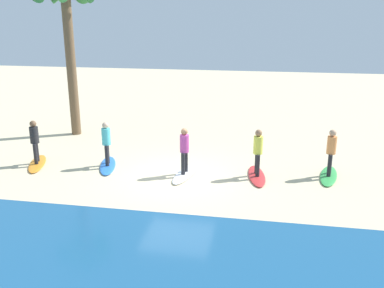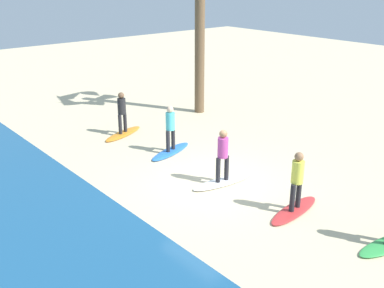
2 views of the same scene
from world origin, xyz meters
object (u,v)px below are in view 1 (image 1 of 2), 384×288
object	(u,v)px
surfboard_white	(185,174)
surfboard_orange	(37,164)
surfboard_green	(329,176)
surfboard_red	(257,176)
surfer_white	(184,147)
surfer_blue	(106,140)
surfboard_blue	(108,165)
surfer_red	(258,149)
palm_tree	(66,5)
surfer_green	(331,149)
surfer_orange	(35,139)

from	to	relation	value
surfboard_white	surfboard_orange	xyz separation A→B (m)	(5.75, -0.07, 0.00)
surfboard_green	surfboard_red	distance (m)	2.54
surfer_white	surfer_blue	bearing A→B (deg)	-6.62
surfboard_blue	surfboard_orange	bearing A→B (deg)	-101.37
surfboard_red	surfboard_white	world-z (taller)	same
surfboard_white	surfer_white	xyz separation A→B (m)	(0.00, 0.00, 0.99)
surfer_red	surfboard_white	distance (m)	2.74
palm_tree	surfer_blue	bearing A→B (deg)	127.57
surfboard_white	surfboard_blue	distance (m)	3.04
surfboard_white	palm_tree	xyz separation A→B (m)	(6.19, -4.47, 5.86)
surfboard_blue	surfboard_orange	world-z (taller)	same
surfer_green	surfer_red	world-z (taller)	same
surfer_red	surfer_orange	world-z (taller)	same
surfboard_green	surfboard_orange	xyz separation A→B (m)	(10.79, 0.66, 0.00)
surfer_red	surfboard_orange	distance (m)	8.35
surfer_white	surfboard_blue	size ratio (longest dim) A/B	0.78
surfer_green	surfboard_blue	xyz separation A→B (m)	(8.06, 0.38, -0.99)
surfboard_red	surfer_red	world-z (taller)	surfer_red
surfboard_orange	surfboard_white	bearing A→B (deg)	68.61
surfer_white	surfer_blue	xyz separation A→B (m)	(3.02, -0.35, 0.00)
surfer_orange	palm_tree	xyz separation A→B (m)	(0.44, -4.40, 4.86)
surfer_red	palm_tree	distance (m)	10.84
surfer_blue	surfer_orange	world-z (taller)	same
surfboard_red	surfboard_white	size ratio (longest dim) A/B	1.00
surfer_white	surfboard_orange	size ratio (longest dim) A/B	0.78
surfboard_green	surfer_red	bearing A→B (deg)	-69.68
surfer_green	surfer_white	world-z (taller)	same
surfer_blue	surfboard_orange	bearing A→B (deg)	5.88
surfer_blue	surfboard_blue	bearing A→B (deg)	0.00
surfer_red	surfer_blue	xyz separation A→B (m)	(5.56, -0.08, 0.00)
surfer_orange	palm_tree	bearing A→B (deg)	-84.29
surfboard_red	surfer_orange	distance (m)	8.35
surfer_blue	surfer_orange	size ratio (longest dim) A/B	1.00
surfboard_green	surfboard_blue	bearing A→B (deg)	-77.36
surfboard_red	surfboard_orange	world-z (taller)	same
surfer_red	surfer_blue	bearing A→B (deg)	-0.82
surfboard_blue	palm_tree	bearing A→B (deg)	-159.68
surfboard_green	surfer_blue	size ratio (longest dim) A/B	1.28
surfboard_white	palm_tree	bearing A→B (deg)	-118.87
surfer_red	surfboard_orange	xyz separation A→B (m)	(8.29, 0.20, -0.99)
surfboard_orange	palm_tree	bearing A→B (deg)	165.02
surfboard_white	surfer_white	bearing A→B (deg)	-56.47
surfboard_green	surfer_red	size ratio (longest dim) A/B	1.28
surfer_green	palm_tree	distance (m)	12.79
surfboard_blue	surfboard_orange	size ratio (longest dim) A/B	1.00
surfer_white	palm_tree	world-z (taller)	palm_tree
surfboard_blue	surfer_blue	size ratio (longest dim) A/B	1.28
surfboard_red	palm_tree	xyz separation A→B (m)	(8.73, -4.20, 5.86)
surfboard_red	surfer_green	bearing A→B (deg)	92.49
surfer_green	surfboard_orange	size ratio (longest dim) A/B	0.78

